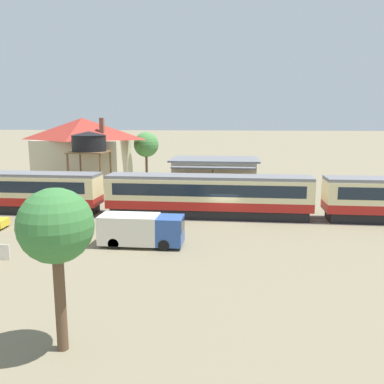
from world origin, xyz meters
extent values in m
plane|color=#7A7056|center=(0.00, 0.00, 0.00)|extent=(600.00, 600.00, 0.00)
cylinder|color=black|center=(12.25, 0.47, 0.45)|extent=(0.90, 0.18, 0.90)
cylinder|color=black|center=(12.25, 1.90, 0.45)|extent=(0.90, 0.18, 0.90)
cube|color=#AD1E19|center=(-1.57, 1.18, 1.30)|extent=(18.98, 3.12, 0.80)
cube|color=beige|center=(-1.57, 1.18, 2.68)|extent=(18.98, 3.12, 1.95)
cube|color=#192330|center=(-1.57, 1.18, 2.78)|extent=(17.46, 3.16, 1.09)
cube|color=slate|center=(-1.57, 1.18, 3.80)|extent=(18.98, 2.94, 0.30)
cube|color=black|center=(-1.57, 1.18, 0.46)|extent=(18.22, 2.69, 0.88)
cylinder|color=black|center=(4.69, 0.47, 0.45)|extent=(0.90, 0.18, 0.90)
cylinder|color=black|center=(4.69, 1.90, 0.45)|extent=(0.90, 0.18, 0.90)
cylinder|color=black|center=(-7.84, 0.47, 0.45)|extent=(0.90, 0.18, 0.90)
cylinder|color=black|center=(-7.84, 1.90, 0.45)|extent=(0.90, 0.18, 0.90)
cube|color=#AD1E19|center=(-21.65, 1.18, 1.30)|extent=(18.98, 3.12, 0.80)
cube|color=beige|center=(-21.65, 1.18, 2.68)|extent=(18.98, 3.12, 1.95)
cube|color=#192330|center=(-21.65, 1.18, 2.78)|extent=(17.46, 3.16, 1.09)
cube|color=slate|center=(-21.65, 1.18, 3.80)|extent=(18.98, 2.94, 0.30)
cube|color=black|center=(-21.65, 1.18, 0.46)|extent=(18.22, 2.69, 0.88)
cylinder|color=black|center=(-15.39, 0.47, 0.45)|extent=(0.90, 0.18, 0.90)
cylinder|color=black|center=(-15.39, 1.90, 0.45)|extent=(0.90, 0.18, 0.90)
cube|color=#665B51|center=(3.37, 1.18, 0.01)|extent=(126.56, 3.60, 0.01)
cube|color=#4C4238|center=(3.37, 0.47, 0.02)|extent=(126.56, 0.12, 0.04)
cube|color=#4C4238|center=(3.37, 1.90, 0.02)|extent=(126.56, 0.12, 0.04)
cube|color=beige|center=(-1.44, 10.46, 2.23)|extent=(9.20, 6.37, 4.46)
cube|color=slate|center=(-1.44, 10.46, 4.56)|extent=(9.94, 6.88, 0.20)
cube|color=slate|center=(-1.44, 6.47, 4.06)|extent=(8.83, 1.60, 0.16)
cylinder|color=brown|center=(-1.44, 5.87, 1.99)|extent=(0.14, 0.14, 3.98)
cube|color=beige|center=(-20.98, 20.45, 3.11)|extent=(12.26, 8.15, 6.21)
pyramid|color=#9E2D23|center=(-20.98, 20.45, 7.74)|extent=(13.24, 8.81, 3.06)
cube|color=brown|center=(-17.54, 18.82, 7.89)|extent=(0.56, 0.56, 2.76)
cylinder|color=brown|center=(-15.72, 16.44, 2.43)|extent=(0.28, 0.28, 4.87)
cylinder|color=brown|center=(-19.90, 16.44, 2.43)|extent=(0.28, 0.28, 4.87)
cylinder|color=brown|center=(-15.72, 12.26, 2.43)|extent=(0.28, 0.28, 4.87)
cylinder|color=brown|center=(-19.90, 12.26, 2.43)|extent=(0.28, 0.28, 4.87)
cube|color=brown|center=(-17.81, 14.35, 4.95)|extent=(4.68, 4.68, 0.16)
cylinder|color=black|center=(-17.81, 14.35, 6.05)|extent=(4.31, 4.31, 2.04)
cone|color=black|center=(-17.81, 14.35, 7.32)|extent=(4.53, 4.53, 0.50)
cube|color=orange|center=(-12.80, -7.13, 0.49)|extent=(1.92, 4.27, 0.64)
cube|color=#192330|center=(-12.80, -7.25, 1.08)|extent=(1.57, 2.17, 0.54)
cylinder|color=black|center=(-12.12, -5.79, 0.31)|extent=(0.62, 0.20, 0.62)
cylinder|color=black|center=(-13.62, -5.87, 0.31)|extent=(0.62, 0.20, 0.62)
cylinder|color=black|center=(-11.99, -8.38, 0.31)|extent=(0.62, 0.20, 0.62)
cylinder|color=black|center=(-13.49, -8.46, 0.31)|extent=(0.62, 0.20, 0.62)
cylinder|color=black|center=(-19.05, -4.14, 0.31)|extent=(0.62, 0.20, 0.62)
cube|color=#2D519E|center=(-3.61, -8.18, 1.22)|extent=(1.80, 2.18, 1.99)
cube|color=#192330|center=(-2.69, -8.18, 1.62)|extent=(0.03, 1.81, 0.88)
cube|color=silver|center=(-6.62, -8.18, 1.25)|extent=(4.21, 2.27, 2.06)
cylinder|color=black|center=(-3.91, -9.18, 0.40)|extent=(0.80, 0.26, 0.80)
cylinder|color=black|center=(-3.91, -7.18, 0.40)|extent=(0.80, 0.26, 0.80)
cylinder|color=black|center=(-7.52, -9.18, 0.40)|extent=(0.80, 0.26, 0.80)
cylinder|color=black|center=(-7.52, -7.18, 0.40)|extent=(0.80, 0.26, 0.80)
cylinder|color=brown|center=(-12.37, 23.18, 2.14)|extent=(0.37, 0.37, 4.28)
sphere|color=#427F3D|center=(-12.37, 23.18, 5.39)|extent=(3.68, 3.68, 3.68)
cylinder|color=brown|center=(-5.72, -21.79, 2.12)|extent=(0.44, 0.44, 4.24)
sphere|color=#387538|center=(-5.72, -21.79, 5.11)|extent=(2.90, 2.90, 2.90)
camera|label=1|loc=(1.07, -36.04, 9.08)|focal=38.00mm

